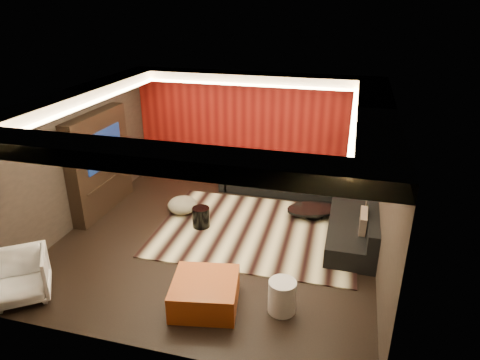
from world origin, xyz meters
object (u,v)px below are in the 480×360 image
(drum_stool, at_px, (201,217))
(sectional_sofa, at_px, (316,197))
(white_side_table, at_px, (282,296))
(armchair, at_px, (20,277))
(coffee_table, at_px, (314,212))
(orange_ottoman, at_px, (205,293))

(drum_stool, height_order, sectional_sofa, sectional_sofa)
(drum_stool, bearing_deg, sectional_sofa, 34.46)
(white_side_table, bearing_deg, armchair, -169.67)
(coffee_table, relative_size, sectional_sofa, 0.32)
(coffee_table, bearing_deg, sectional_sofa, 90.02)
(white_side_table, relative_size, orange_ottoman, 0.53)
(coffee_table, distance_m, orange_ottoman, 3.59)
(coffee_table, xyz_separation_m, white_side_table, (-0.15, -3.17, 0.15))
(drum_stool, distance_m, armchair, 3.46)
(white_side_table, xyz_separation_m, orange_ottoman, (-1.17, -0.17, -0.04))
(coffee_table, height_order, armchair, armchair)
(orange_ottoman, relative_size, sectional_sofa, 0.27)
(coffee_table, height_order, drum_stool, drum_stool)
(armchair, bearing_deg, sectional_sofa, 10.06)
(white_side_table, height_order, orange_ottoman, white_side_table)
(coffee_table, bearing_deg, orange_ottoman, -111.47)
(drum_stool, xyz_separation_m, orange_ottoman, (0.89, -2.28, -0.01))
(drum_stool, distance_m, white_side_table, 2.95)
(orange_ottoman, relative_size, armchair, 1.19)
(white_side_table, distance_m, orange_ottoman, 1.18)
(drum_stool, bearing_deg, armchair, -124.69)
(orange_ottoman, distance_m, sectional_sofa, 4.01)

